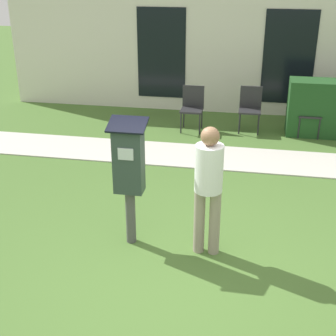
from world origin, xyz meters
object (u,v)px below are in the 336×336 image
(person_standing, at_px, (208,182))
(outdoor_chair_left, at_px, (192,105))
(outdoor_chair_right, at_px, (310,109))
(outdoor_chair_middle, at_px, (250,105))
(parking_meter, at_px, (129,167))

(person_standing, relative_size, outdoor_chair_left, 1.76)
(outdoor_chair_right, bearing_deg, outdoor_chair_middle, -168.83)
(outdoor_chair_left, bearing_deg, person_standing, -59.43)
(outdoor_chair_left, xyz_separation_m, outdoor_chair_right, (2.32, 0.12, 0.00))
(outdoor_chair_middle, bearing_deg, parking_meter, -107.57)
(outdoor_chair_middle, relative_size, outdoor_chair_right, 1.00)
(person_standing, distance_m, outdoor_chair_left, 4.50)
(outdoor_chair_left, distance_m, outdoor_chair_middle, 1.17)
(person_standing, xyz_separation_m, outdoor_chair_right, (1.55, 4.54, -0.40))
(outdoor_chair_left, xyz_separation_m, outdoor_chair_middle, (1.16, 0.16, 0.00))
(person_standing, bearing_deg, outdoor_chair_left, 69.47)
(person_standing, relative_size, outdoor_chair_right, 1.76)
(outdoor_chair_middle, bearing_deg, person_standing, -96.08)
(person_standing, bearing_deg, outdoor_chair_middle, 54.69)
(outdoor_chair_left, bearing_deg, outdoor_chair_right, 23.62)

